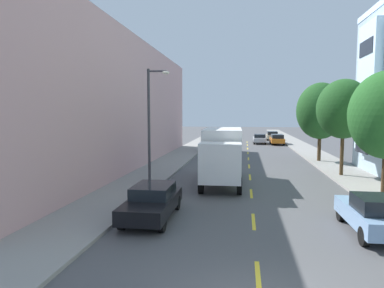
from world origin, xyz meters
TOP-DOWN VIEW (x-y plane):
  - ground_plane at (0.00, 30.00)m, footprint 160.00×160.00m
  - sidewalk_left at (-7.10, 28.00)m, footprint 3.20×120.00m
  - sidewalk_right at (7.10, 28.00)m, footprint 3.20×120.00m
  - lane_centerline_dashes at (0.00, 24.50)m, footprint 0.14×47.20m
  - apartment_block_opposite at (-13.70, 20.00)m, footprint 10.00×36.00m
  - street_tree_third at (6.40, 18.16)m, footprint 3.66×3.66m
  - street_tree_farthest at (6.40, 25.54)m, footprint 4.27×4.27m
  - street_lamp at (-5.95, 12.75)m, footprint 1.35×0.28m
  - delivery_box_truck at (-1.81, 14.68)m, footprint 2.58×7.49m
  - parked_hatchback_sky at (4.37, 6.16)m, footprint 1.79×4.02m
  - parked_sedan_teal at (-4.46, 41.90)m, footprint 1.86×4.53m
  - parked_sedan_charcoal at (-4.20, 32.42)m, footprint 1.92×4.55m
  - parked_wagon_champagne at (4.22, 51.78)m, footprint 1.94×4.75m
  - parked_sedan_black at (-4.26, 6.76)m, footprint 1.85×4.52m
  - parked_wagon_orange at (4.26, 43.51)m, footprint 1.83×4.70m
  - moving_silver_sedan at (1.80, 44.74)m, footprint 1.80×4.50m

SIDE VIEW (x-z plane):
  - ground_plane at x=0.00m, z-range 0.00..0.00m
  - lane_centerline_dashes at x=0.00m, z-range 0.00..0.01m
  - sidewalk_left at x=-7.10m, z-range 0.00..0.14m
  - sidewalk_right at x=7.10m, z-range 0.00..0.14m
  - parked_sedan_teal at x=-4.46m, z-range 0.03..1.46m
  - parked_sedan_charcoal at x=-4.20m, z-range 0.03..1.46m
  - parked_sedan_black at x=-4.26m, z-range 0.03..1.46m
  - moving_silver_sedan at x=1.80m, z-range 0.03..1.46m
  - parked_hatchback_sky at x=4.37m, z-range 0.01..1.51m
  - parked_wagon_champagne at x=4.22m, z-range 0.05..1.55m
  - parked_wagon_orange at x=4.26m, z-range 0.05..1.55m
  - delivery_box_truck at x=-1.81m, z-range 0.21..3.69m
  - street_lamp at x=-5.95m, z-range 0.68..7.66m
  - street_tree_farthest at x=6.40m, z-range 1.14..8.29m
  - street_tree_third at x=6.40m, z-range 1.42..8.16m
  - apartment_block_opposite at x=-13.70m, z-range 0.00..10.47m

